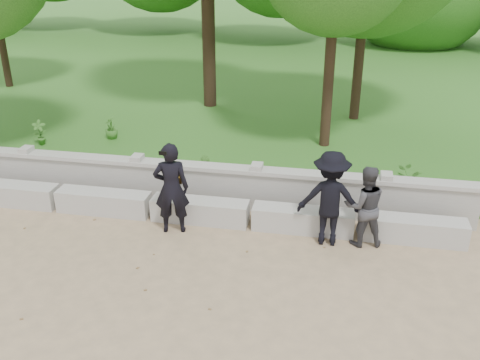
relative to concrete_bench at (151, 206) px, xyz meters
name	(u,v)px	position (x,y,z in m)	size (l,w,h in m)	color
ground	(114,269)	(0.00, -1.90, -0.22)	(80.00, 80.00, 0.00)	tan
lawn	(252,73)	(0.00, 12.10, -0.10)	(40.00, 22.00, 0.25)	#2E6625
concrete_bench	(151,206)	(0.00, 0.00, 0.00)	(11.90, 0.45, 0.45)	#B0AEA6
parapet_wall	(162,181)	(0.00, 0.70, 0.24)	(12.50, 0.35, 0.90)	#A5A39C
man_main	(171,188)	(0.60, -0.46, 0.66)	(0.73, 0.67, 1.77)	black
visitor_left	(365,206)	(4.09, -0.28, 0.53)	(0.84, 0.72, 1.51)	#38383C
visitor_mid	(330,199)	(3.48, -0.34, 0.66)	(1.14, 0.66, 1.77)	black
shrub_a	(40,133)	(-3.90, 2.73, 0.35)	(0.34, 0.23, 0.65)	#3A7126
shrub_b	(205,168)	(0.75, 1.40, 0.29)	(0.29, 0.24, 0.53)	#3A7126
shrub_c	(410,182)	(5.05, 1.40, 0.32)	(0.54, 0.47, 0.60)	#3A7126
shrub_d	(111,127)	(-2.31, 3.52, 0.33)	(0.34, 0.30, 0.60)	#3A7126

